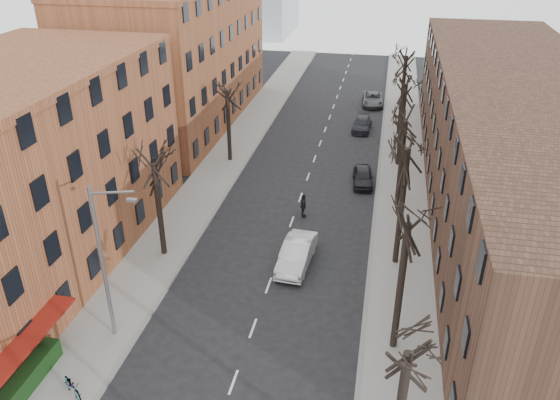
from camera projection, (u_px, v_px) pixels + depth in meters
The scene contains 21 objects.
sidewalk_left at pixel (229, 156), 51.43m from camera, with size 4.00×90.00×0.15m, color gray.
sidewalk_right at pixel (402, 169), 48.64m from camera, with size 4.00×90.00×0.15m, color gray.
building_left_near at pixel (4, 182), 32.70m from camera, with size 12.00×26.00×12.00m, color brown.
building_left_far at pixel (177, 56), 57.41m from camera, with size 12.00×28.00×14.00m, color brown.
building_right at pixel (518, 145), 40.61m from camera, with size 12.00×50.00×10.00m, color #503325.
awning_left at pixel (36, 384), 26.53m from camera, with size 1.20×7.00×0.15m, color maroon.
hedge at pixel (19, 390), 25.38m from camera, with size 0.80×6.00×1.00m, color #183913.
tree_right_b at pixel (393, 347), 28.78m from camera, with size 5.20×5.20×10.80m, color black, non-canonical shape.
tree_right_c at pixel (395, 263), 35.72m from camera, with size 5.20×5.20×11.60m, color black, non-canonical shape.
tree_right_d at pixel (396, 206), 42.67m from camera, with size 5.20×5.20×10.00m, color black, non-canonical shape.
tree_right_e at pixel (397, 165), 49.61m from camera, with size 5.20×5.20×10.80m, color black, non-canonical shape.
tree_right_f at pixel (398, 135), 56.55m from camera, with size 5.20×5.20×11.60m, color black, non-canonical shape.
tree_left_a at pixel (165, 254), 36.63m from camera, with size 5.20×5.20×9.50m, color black, non-canonical shape.
tree_left_b at pixel (230, 161), 50.52m from camera, with size 5.20×5.20×9.50m, color black, non-canonical shape.
streetlight at pixel (105, 258), 27.26m from camera, with size 2.45×0.22×9.03m.
silver_sedan at pixel (297, 254), 35.18m from camera, with size 1.76×5.04×1.66m, color silver.
parked_car_near at pixel (363, 176), 45.88m from camera, with size 1.64×4.09×1.39m, color black.
parked_car_mid at pixel (362, 124), 57.43m from camera, with size 1.81×4.45×1.29m, color #212129.
parked_car_far at pixel (373, 99), 65.06m from camera, with size 2.35×5.10×1.42m, color #505357.
pedestrian_crossing at pixel (303, 206), 40.76m from camera, with size 1.10×0.46×1.88m, color black.
bicycle at pixel (72, 386), 25.61m from camera, with size 0.62×1.77×0.93m, color gray.
Camera 1 is at (6.06, -10.61, 20.26)m, focal length 35.00 mm.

